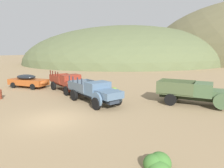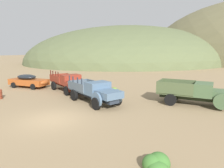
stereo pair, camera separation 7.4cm
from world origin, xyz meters
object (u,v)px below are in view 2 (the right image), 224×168
at_px(truck_chalk_blue, 97,92).
at_px(truck_weathered_green, 201,93).
at_px(truck_rust_red, 70,83).
at_px(car_oxide_orange, 30,81).

distance_m(truck_chalk_blue, truck_weathered_green, 8.51).
relative_size(truck_rust_red, truck_weathered_green, 0.97).
height_order(truck_rust_red, truck_weathered_green, truck_rust_red).
bearing_deg(car_oxide_orange, truck_chalk_blue, -18.64).
bearing_deg(truck_chalk_blue, car_oxide_orange, -167.84).
bearing_deg(truck_rust_red, truck_chalk_blue, -2.92).
xyz_separation_m(car_oxide_orange, truck_rust_red, (5.90, 1.04, 0.18)).
distance_m(car_oxide_orange, truck_weathered_green, 18.90).
bearing_deg(truck_weathered_green, truck_chalk_blue, -156.48).
relative_size(truck_chalk_blue, truck_weathered_green, 0.99).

